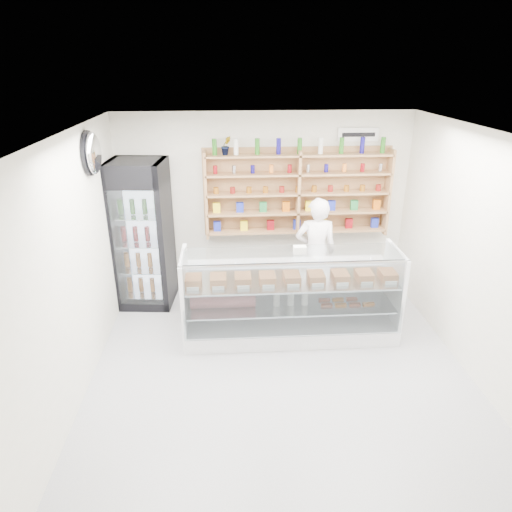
{
  "coord_description": "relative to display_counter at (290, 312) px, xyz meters",
  "views": [
    {
      "loc": [
        -0.59,
        -4.4,
        3.46
      ],
      "look_at": [
        -0.24,
        0.9,
        1.19
      ],
      "focal_mm": 32.0,
      "sensor_mm": 36.0,
      "label": 1
    }
  ],
  "objects": [
    {
      "name": "shop_worker",
      "position": [
        0.49,
        0.87,
        0.5
      ],
      "size": [
        0.63,
        0.44,
        1.68
      ],
      "primitive_type": "imported",
      "rotation": [
        0.0,
        0.0,
        3.08
      ],
      "color": "white",
      "rests_on": "floor"
    },
    {
      "name": "display_counter",
      "position": [
        0.0,
        0.0,
        0.0
      ],
      "size": [
        2.82,
        0.84,
        1.23
      ],
      "color": "white",
      "rests_on": "floor"
    },
    {
      "name": "security_mirror",
      "position": [
        -2.39,
        0.28,
        2.11
      ],
      "size": [
        0.15,
        0.5,
        0.5
      ],
      "primitive_type": "ellipsoid",
      "color": "silver",
      "rests_on": "left_wall"
    },
    {
      "name": "wall_sign",
      "position": [
        1.18,
        1.55,
        2.11
      ],
      "size": [
        0.62,
        0.03,
        0.2
      ],
      "primitive_type": "cube",
      "color": "white",
      "rests_on": "back_wall"
    },
    {
      "name": "wall_shelving",
      "position": [
        0.28,
        1.42,
        1.25
      ],
      "size": [
        2.84,
        0.28,
        1.33
      ],
      "color": "#A97F4F",
      "rests_on": "back_wall"
    },
    {
      "name": "potted_plant",
      "position": [
        -0.8,
        1.42,
        1.99
      ],
      "size": [
        0.18,
        0.16,
        0.27
      ],
      "primitive_type": "imported",
      "rotation": [
        0.0,
        0.0,
        0.33
      ],
      "color": "#1E6626",
      "rests_on": "wall_shelving"
    },
    {
      "name": "room",
      "position": [
        -0.22,
        -0.92,
        1.06
      ],
      "size": [
        5.0,
        5.0,
        5.0
      ],
      "color": "#A7A6AB",
      "rests_on": "ground"
    },
    {
      "name": "drinks_cooler",
      "position": [
        -2.07,
        1.1,
        0.76
      ],
      "size": [
        0.86,
        0.84,
        2.2
      ],
      "rotation": [
        0.0,
        0.0,
        -0.09
      ],
      "color": "black",
      "rests_on": "floor"
    }
  ]
}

